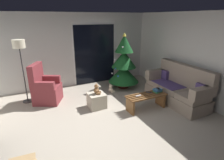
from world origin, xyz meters
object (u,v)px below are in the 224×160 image
Objects in this scene: couch at (178,89)px; armchair at (45,89)px; remote_graphite at (149,92)px; teddy_bear_chestnut at (97,90)px; cell_phone at (158,89)px; teddy_bear_cream_by_tree at (111,89)px; coffee_table at (146,100)px; christmas_tree at (124,64)px; book_stack at (158,90)px; floor_lamp at (20,50)px; remote_silver at (138,96)px; ottoman at (97,100)px.

armchair is (-3.41, 1.64, 0.00)m from couch.
teddy_bear_chestnut is (-1.29, 0.57, 0.10)m from remote_graphite.
cell_phone is 0.13× the size of armchair.
armchair is at bearing 159.33° from cell_phone.
coffee_table is at bearing -76.21° from teddy_bear_cream_by_tree.
couch is 1.04× the size of christmas_tree.
teddy_bear_chestnut reaches higher than teddy_bear_cream_by_tree.
coffee_table is 1.49m from teddy_bear_cream_by_tree.
teddy_bear_chestnut is (-1.54, 0.63, 0.01)m from cell_phone.
teddy_bear_chestnut is 1.18m from teddy_bear_cream_by_tree.
book_stack is at bearing 175.40° from couch.
floor_lamp reaches higher than teddy_bear_chestnut.
teddy_bear_chestnut is at bearing 157.77° from book_stack.
christmas_tree is 3.16m from floor_lamp.
armchair is 0.63× the size of floor_lamp.
remote_graphite is at bearing -31.59° from armchair.
floor_lamp is at bearing 153.33° from armchair.
christmas_tree is 2.62m from armchair.
book_stack is at bearing 5.06° from coffee_table.
teddy_bear_cream_by_tree is (1.99, -0.18, -0.28)m from armchair.
cell_phone is at bearing -61.85° from teddy_bear_cream_by_tree.
cell_phone reaches higher than coffee_table.
remote_silver is 0.09× the size of floor_lamp.
teddy_bear_chestnut is at bearing -143.84° from christmas_tree.
couch is 1.31m from remote_silver.
couch is 4.41× the size of ottoman.
coffee_table is 2.85m from armchair.
remote_silver is 2.64m from armchair.
coffee_table is 1.78m from christmas_tree.
coffee_table is 7.05× the size of remote_silver.
teddy_bear_chestnut is at bearing -135.00° from teddy_bear_cream_by_tree.
couch is 0.68m from book_stack.
ottoman is (1.69, -1.21, -1.31)m from floor_lamp.
remote_graphite is 0.55× the size of teddy_bear_cream_by_tree.
cell_phone is 0.08× the size of christmas_tree.
teddy_bear_chestnut is (-1.38, -1.01, -0.32)m from christmas_tree.
floor_lamp reaches higher than cell_phone.
remote_silver is 0.63m from book_stack.
cell_phone is 1.71m from ottoman.
armchair reaches higher than book_stack.
coffee_table is 0.28m from remote_silver.
couch is at bearing 127.70° from remote_graphite.
armchair is at bearing 141.23° from ottoman.
remote_silver is 0.55× the size of teddy_bear_cream_by_tree.
book_stack is 3.86m from floor_lamp.
couch is 1.72× the size of armchair.
coffee_table reaches higher than teddy_bear_cream_by_tree.
christmas_tree is (-0.83, 1.69, 0.44)m from couch.
remote_graphite reaches higher than ottoman.
book_stack is 0.22× the size of armchair.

